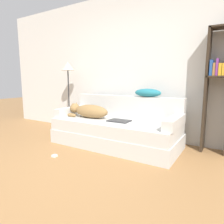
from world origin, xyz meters
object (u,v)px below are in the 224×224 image
at_px(bookshelf, 218,85).
at_px(couch, 115,133).
at_px(power_adapter, 54,156).
at_px(dog, 89,111).
at_px(floor_lamp, 68,72).
at_px(laptop, 119,121).
at_px(throw_pillow, 148,93).

bearing_deg(bookshelf, couch, -160.52).
xyz_separation_m(couch, power_adapter, (-0.47, -0.92, -0.20)).
distance_m(couch, dog, 0.62).
height_order(floor_lamp, power_adapter, floor_lamp).
relative_size(laptop, power_adapter, 5.39).
bearing_deg(floor_lamp, power_adapter, -54.75).
relative_size(couch, floor_lamp, 1.43).
distance_m(laptop, throw_pillow, 0.69).
bearing_deg(power_adapter, dog, 93.08).
xyz_separation_m(dog, throw_pillow, (0.93, 0.43, 0.33)).
xyz_separation_m(dog, laptop, (0.62, -0.00, -0.11)).
xyz_separation_m(floor_lamp, power_adapter, (0.89, -1.26, -1.24)).
relative_size(bookshelf, power_adapter, 28.24).
height_order(throw_pillow, power_adapter, throw_pillow).
distance_m(dog, bookshelf, 2.10).
relative_size(throw_pillow, bookshelf, 0.25).
bearing_deg(bookshelf, floor_lamp, -176.66).
bearing_deg(power_adapter, floor_lamp, 125.25).
distance_m(dog, laptop, 0.63).
bearing_deg(throw_pillow, dog, -155.33).
bearing_deg(laptop, bookshelf, 22.08).
bearing_deg(bookshelf, power_adapter, -143.30).
height_order(throw_pillow, floor_lamp, floor_lamp).
bearing_deg(bookshelf, laptop, -157.29).
bearing_deg(couch, bookshelf, 19.48).
relative_size(bookshelf, floor_lamp, 1.25).
xyz_separation_m(throw_pillow, bookshelf, (1.03, 0.13, 0.14)).
bearing_deg(laptop, floor_lamp, 164.24).
bearing_deg(dog, bookshelf, 15.91).
height_order(laptop, bookshelf, bookshelf).
distance_m(laptop, bookshelf, 1.57).
xyz_separation_m(couch, bookshelf, (1.45, 0.51, 0.81)).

